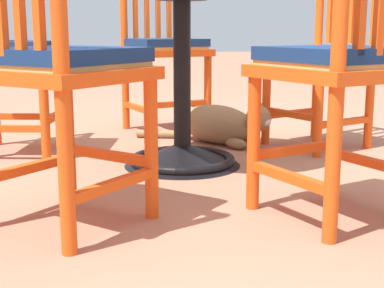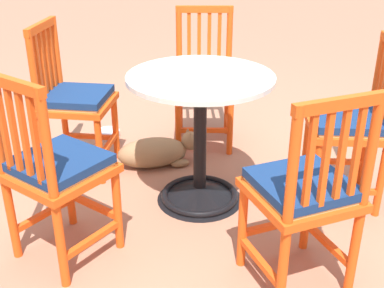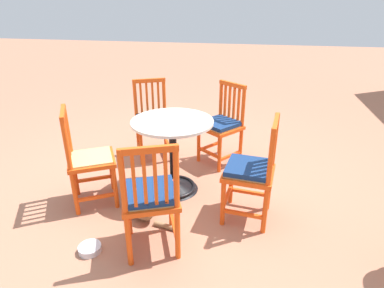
% 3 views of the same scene
% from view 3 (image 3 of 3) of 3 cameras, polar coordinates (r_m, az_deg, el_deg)
% --- Properties ---
extents(ground_plane, '(24.00, 24.00, 0.00)m').
position_cam_3_polar(ground_plane, '(3.27, -4.17, -7.82)').
color(ground_plane, '#A36B51').
extents(cafe_table, '(0.76, 0.76, 0.73)m').
position_cam_3_polar(cafe_table, '(3.12, -3.33, -3.52)').
color(cafe_table, black).
rests_on(cafe_table, ground_plane).
extents(orange_chair_near_fence, '(0.44, 0.44, 0.91)m').
position_cam_3_polar(orange_chair_near_fence, '(2.68, 10.52, -4.86)').
color(orange_chair_near_fence, '#E04C14').
rests_on(orange_chair_near_fence, ground_plane).
extents(orange_chair_at_corner, '(0.56, 0.56, 0.91)m').
position_cam_3_polar(orange_chair_at_corner, '(3.62, 5.28, 3.27)').
color(orange_chair_at_corner, '#E04C14').
rests_on(orange_chair_at_corner, ground_plane).
extents(orange_chair_by_planter, '(0.53, 0.53, 0.91)m').
position_cam_3_polar(orange_chair_by_planter, '(3.77, -7.00, 4.05)').
color(orange_chair_by_planter, '#E04C14').
rests_on(orange_chair_by_planter, ground_plane).
extents(orange_chair_tucked_in, '(0.55, 0.55, 0.91)m').
position_cam_3_polar(orange_chair_tucked_in, '(3.00, -17.99, -2.70)').
color(orange_chair_tucked_in, '#E04C14').
rests_on(orange_chair_tucked_in, ground_plane).
extents(orange_chair_facing_out, '(0.52, 0.52, 0.91)m').
position_cam_3_polar(orange_chair_facing_out, '(2.34, -7.44, -9.40)').
color(orange_chair_facing_out, '#E04C14').
rests_on(orange_chair_facing_out, ground_plane).
extents(tabby_cat, '(0.47, 0.63, 0.23)m').
position_cam_3_polar(tabby_cat, '(2.93, -9.62, -10.14)').
color(tabby_cat, '#8E704C').
rests_on(tabby_cat, ground_plane).
extents(pet_water_bowl, '(0.17, 0.17, 0.05)m').
position_cam_3_polar(pet_water_bowl, '(2.65, -17.69, -17.30)').
color(pet_water_bowl, silver).
rests_on(pet_water_bowl, ground_plane).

